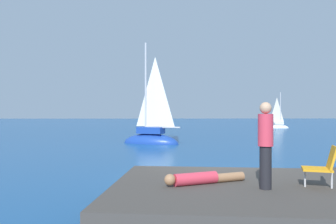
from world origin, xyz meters
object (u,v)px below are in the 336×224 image
object	(u,v)px
sailboat_near	(151,138)
sailboat_far	(278,126)
person_sunbather	(201,178)
beach_chair	(323,165)
person_standing	(266,143)

from	to	relation	value
sailboat_near	sailboat_far	world-z (taller)	sailboat_near
sailboat_near	person_sunbather	distance (m)	14.66
sailboat_far	beach_chair	size ratio (longest dim) A/B	5.83
person_sunbather	beach_chair	bearing A→B (deg)	-31.11
beach_chair	sailboat_far	bearing A→B (deg)	-89.54
beach_chair	sailboat_near	bearing A→B (deg)	-57.89
sailboat_far	person_standing	bearing A→B (deg)	-111.81
sailboat_far	person_standing	size ratio (longest dim) A/B	2.87
sailboat_near	person_standing	world-z (taller)	sailboat_near
person_standing	person_sunbather	bearing A→B (deg)	-45.55
sailboat_far	beach_chair	distance (m)	35.17
sailboat_far	person_sunbather	distance (m)	35.56
sailboat_far	person_standing	xyz separation A→B (m)	(-12.03, -33.48, 1.21)
sailboat_near	beach_chair	distance (m)	15.43
sailboat_near	beach_chair	bearing A→B (deg)	125.44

